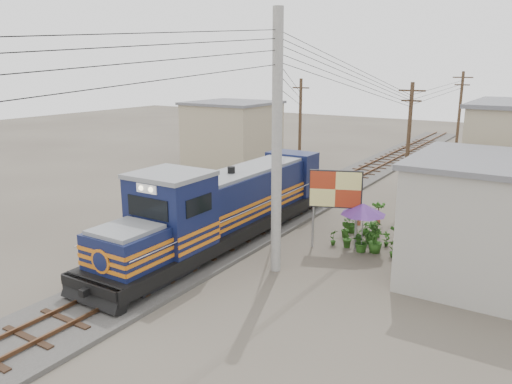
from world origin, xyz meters
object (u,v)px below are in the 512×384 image
Objects in this scene: locomotive at (224,208)px; vendor at (407,212)px; billboard at (335,191)px; market_umbrella at (363,209)px.

locomotive reaches higher than vendor.
billboard is 1.53× the size of market_umbrella.
locomotive is 9.20m from vendor.
market_umbrella is 4.26m from vendor.
locomotive is at bearing -176.50° from billboard.
market_umbrella is 1.27× the size of vendor.
market_umbrella is at bearing 22.98° from locomotive.
billboard is 1.95× the size of vendor.
market_umbrella is at bearing -8.07° from billboard.
vendor is (6.50, 6.46, -0.77)m from locomotive.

